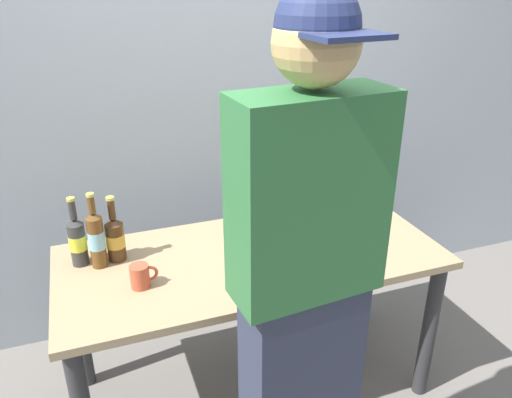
{
  "coord_description": "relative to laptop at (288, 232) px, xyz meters",
  "views": [
    {
      "loc": [
        -0.6,
        -1.71,
        1.81
      ],
      "look_at": [
        0.02,
        0.0,
        0.98
      ],
      "focal_mm": 35.17,
      "sensor_mm": 36.0,
      "label": 1
    }
  ],
  "objects": [
    {
      "name": "ground_plane",
      "position": [
        -0.18,
        -0.04,
        -0.78
      ],
      "size": [
        8.0,
        8.0,
        0.0
      ],
      "primitive_type": "plane",
      "color": "slate",
      "rests_on": "ground"
    },
    {
      "name": "desk",
      "position": [
        -0.18,
        -0.04,
        -0.16
      ],
      "size": [
        1.59,
        0.71,
        0.73
      ],
      "color": "#9E8460",
      "rests_on": "ground"
    },
    {
      "name": "laptop",
      "position": [
        0.0,
        0.0,
        0.0
      ],
      "size": [
        0.35,
        0.31,
        0.24
      ],
      "color": "#383D4C",
      "rests_on": "desk"
    },
    {
      "name": "beer_bottle_green",
      "position": [
        -0.71,
        0.11,
        0.05
      ],
      "size": [
        0.08,
        0.08,
        0.28
      ],
      "color": "#472B14",
      "rests_on": "desk"
    },
    {
      "name": "beer_bottle_amber",
      "position": [
        -0.79,
        0.09,
        0.07
      ],
      "size": [
        0.06,
        0.06,
        0.32
      ],
      "color": "brown",
      "rests_on": "desk"
    },
    {
      "name": "beer_bottle_dark",
      "position": [
        -0.86,
        0.13,
        0.06
      ],
      "size": [
        0.07,
        0.07,
        0.29
      ],
      "color": "#333333",
      "rests_on": "desk"
    },
    {
      "name": "person_figure",
      "position": [
        -0.24,
        -0.66,
        0.16
      ],
      "size": [
        0.44,
        0.3,
        1.8
      ],
      "color": "#2D3347",
      "rests_on": "ground"
    },
    {
      "name": "coffee_mug",
      "position": [
        -0.65,
        -0.12,
        -0.01
      ],
      "size": [
        0.11,
        0.07,
        0.09
      ],
      "color": "#BF4C33",
      "rests_on": "desk"
    },
    {
      "name": "back_wall",
      "position": [
        -0.18,
        0.7,
        0.52
      ],
      "size": [
        6.0,
        0.1,
        2.6
      ],
      "primitive_type": "cube",
      "color": "#99A3AD",
      "rests_on": "ground"
    }
  ]
}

